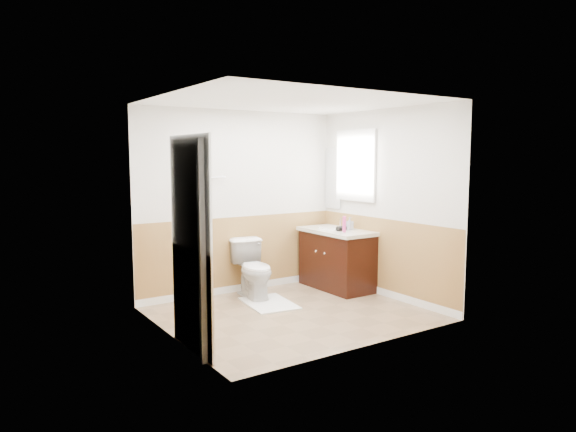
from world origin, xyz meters
TOP-DOWN VIEW (x-y plane):
  - floor at (0.00, 0.00)m, footprint 3.00×3.00m
  - ceiling at (0.00, 0.00)m, footprint 3.00×3.00m
  - wall_back at (0.00, 1.30)m, footprint 3.00×0.00m
  - wall_front at (0.00, -1.30)m, footprint 3.00×0.00m
  - wall_left at (-1.50, 0.00)m, footprint 0.00×3.00m
  - wall_right at (1.50, 0.00)m, footprint 0.00×3.00m
  - wainscot_back at (0.00, 1.29)m, footprint 3.00×0.00m
  - wainscot_front at (0.00, -1.29)m, footprint 3.00×0.00m
  - wainscot_left at (-1.49, 0.00)m, footprint 0.00×2.60m
  - wainscot_right at (1.49, 0.00)m, footprint 0.00×2.60m
  - toilet at (-0.02, 0.89)m, footprint 0.53×0.81m
  - bath_mat at (-0.02, 0.50)m, footprint 0.66×0.87m
  - vanity_cabinet at (1.21, 0.66)m, footprint 0.55×1.10m
  - vanity_knob_left at (0.91, 0.56)m, footprint 0.03×0.03m
  - vanity_knob_right at (0.91, 0.76)m, footprint 0.03×0.03m
  - countertop at (1.20, 0.66)m, footprint 0.60×1.15m
  - sink_basin at (1.21, 0.81)m, footprint 0.36×0.36m
  - faucet at (1.39, 0.81)m, footprint 0.02×0.02m
  - lotion_bottle at (1.11, 0.39)m, footprint 0.05×0.05m
  - soap_dispenser at (1.33, 0.54)m, footprint 0.09×0.09m
  - hair_dryer_body at (1.16, 0.51)m, footprint 0.14×0.07m
  - hair_dryer_handle at (1.13, 0.58)m, footprint 0.03×0.03m
  - mirror_panel at (1.48, 1.10)m, footprint 0.02×0.35m
  - window_frame at (1.47, 0.59)m, footprint 0.04×0.80m
  - window_glass at (1.49, 0.59)m, footprint 0.01×0.70m
  - door at (-1.40, -0.45)m, footprint 0.29×0.78m
  - door_frame at (-1.48, -0.45)m, footprint 0.02×0.92m
  - door_knob at (-1.34, -0.12)m, footprint 0.06×0.06m
  - towel_bar at (-0.55, 1.25)m, footprint 0.62×0.02m
  - tp_holder_bar at (-0.10, 1.23)m, footprint 0.14×0.02m
  - tp_roll at (-0.10, 1.23)m, footprint 0.10×0.11m
  - tp_sheet at (-0.10, 1.23)m, footprint 0.10×0.01m

SIDE VIEW (x-z plane):
  - floor at x=0.00m, z-range 0.00..0.00m
  - bath_mat at x=-0.02m, z-range 0.00..0.02m
  - toilet at x=-0.02m, z-range 0.00..0.77m
  - vanity_cabinet at x=1.21m, z-range 0.00..0.80m
  - wainscot_back at x=0.00m, z-range -1.00..2.00m
  - wainscot_front at x=0.00m, z-range -1.00..2.00m
  - wainscot_left at x=-1.49m, z-range -0.80..1.80m
  - wainscot_right at x=1.49m, z-range -0.80..1.80m
  - vanity_knob_left at x=0.91m, z-range 0.53..0.57m
  - vanity_knob_right at x=0.91m, z-range 0.53..0.57m
  - tp_sheet at x=-0.10m, z-range 0.51..0.67m
  - tp_holder_bar at x=-0.10m, z-range 0.69..0.71m
  - tp_roll at x=-0.10m, z-range 0.64..0.76m
  - countertop at x=1.20m, z-range 0.80..0.85m
  - hair_dryer_handle at x=1.13m, z-range 0.82..0.89m
  - sink_basin at x=1.21m, z-range 0.85..0.87m
  - hair_dryer_body at x=1.16m, z-range 0.85..0.92m
  - faucet at x=1.39m, z-range 0.85..0.99m
  - soap_dispenser at x=1.33m, z-range 0.85..1.03m
  - door_knob at x=-1.34m, z-range 0.92..0.98m
  - lotion_bottle at x=1.11m, z-range 0.85..1.07m
  - door at x=-1.40m, z-range 0.00..2.04m
  - door_frame at x=-1.48m, z-range -0.02..2.08m
  - wall_back at x=0.00m, z-range -0.25..2.75m
  - wall_front at x=0.00m, z-range -0.25..2.75m
  - wall_left at x=-1.50m, z-range -0.25..2.75m
  - wall_right at x=1.50m, z-range -0.25..2.75m
  - mirror_panel at x=1.48m, z-range 1.10..2.00m
  - towel_bar at x=-0.55m, z-range 1.59..1.61m
  - window_frame at x=1.47m, z-range 1.25..2.25m
  - window_glass at x=1.49m, z-range 1.30..2.20m
  - ceiling at x=0.00m, z-range 2.50..2.50m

